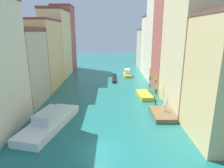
% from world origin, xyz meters
% --- Properties ---
extents(ground_plane, '(154.00, 154.00, 0.00)m').
position_xyz_m(ground_plane, '(0.00, 24.50, 0.00)').
color(ground_plane, '#1E6B66').
extents(building_left_1, '(6.19, 9.49, 13.20)m').
position_xyz_m(building_left_1, '(-13.90, 14.61, 6.62)').
color(building_left_1, '#BCB299').
rests_on(building_left_1, ground).
extents(building_left_2, '(6.19, 12.08, 15.09)m').
position_xyz_m(building_left_2, '(-13.90, 25.46, 7.55)').
color(building_left_2, '#DBB77A').
rests_on(building_left_2, ground).
extents(building_left_3, '(6.19, 11.45, 18.50)m').
position_xyz_m(building_left_3, '(-13.90, 37.12, 9.26)').
color(building_left_3, beige).
rests_on(building_left_3, ground).
extents(building_left_4, '(6.19, 7.86, 20.44)m').
position_xyz_m(building_left_4, '(-13.90, 46.79, 10.23)').
color(building_left_4, '#B25147').
rests_on(building_left_4, ground).
extents(building_right_0, '(6.19, 8.60, 14.58)m').
position_xyz_m(building_right_0, '(13.90, 2.47, 7.30)').
color(building_right_0, '#DBB77A').
rests_on(building_right_0, ground).
extents(building_right_1, '(6.19, 12.19, 21.07)m').
position_xyz_m(building_right_1, '(13.90, 13.11, 10.55)').
color(building_right_1, beige).
rests_on(building_right_1, ground).
extents(building_right_2, '(6.19, 8.16, 19.87)m').
position_xyz_m(building_right_2, '(13.90, 23.35, 9.95)').
color(building_right_2, '#B25147').
rests_on(building_right_2, ground).
extents(building_right_3, '(6.19, 8.98, 22.06)m').
position_xyz_m(building_right_3, '(13.90, 31.87, 11.04)').
color(building_right_3, beige).
rests_on(building_right_3, ground).
extents(building_right_4, '(6.19, 7.65, 16.97)m').
position_xyz_m(building_right_4, '(13.90, 40.23, 8.49)').
color(building_right_4, beige).
rests_on(building_right_4, ground).
extents(building_right_5, '(6.19, 10.63, 13.47)m').
position_xyz_m(building_right_5, '(13.90, 49.30, 6.75)').
color(building_right_5, '#BCB299').
rests_on(building_right_5, ground).
extents(waterfront_dock, '(3.03, 5.46, 0.67)m').
position_xyz_m(waterfront_dock, '(9.05, 8.93, 0.34)').
color(waterfront_dock, brown).
rests_on(waterfront_dock, ground).
extents(person_on_dock, '(0.36, 0.36, 1.44)m').
position_xyz_m(person_on_dock, '(9.40, 9.16, 1.34)').
color(person_on_dock, white).
rests_on(person_on_dock, waterfront_dock).
extents(mooring_pole_0, '(0.33, 0.33, 4.15)m').
position_xyz_m(mooring_pole_0, '(9.14, 13.65, 2.12)').
color(mooring_pole_0, '#197247').
rests_on(mooring_pole_0, ground).
extents(mooring_pole_1, '(0.30, 0.30, 4.96)m').
position_xyz_m(mooring_pole_1, '(9.55, 16.05, 2.53)').
color(mooring_pole_1, '#197247').
rests_on(mooring_pole_1, ground).
extents(mooring_pole_2, '(0.28, 0.28, 3.98)m').
position_xyz_m(mooring_pole_2, '(9.21, 19.74, 2.03)').
color(mooring_pole_2, '#197247').
rests_on(mooring_pole_2, ground).
extents(mooring_pole_3, '(0.37, 0.37, 5.18)m').
position_xyz_m(mooring_pole_3, '(9.48, 21.05, 2.65)').
color(mooring_pole_3, '#197247').
rests_on(mooring_pole_3, ground).
extents(vaporetto_white, '(6.17, 11.98, 2.32)m').
position_xyz_m(vaporetto_white, '(-7.03, 5.71, 0.80)').
color(vaporetto_white, white).
rests_on(vaporetto_white, ground).
extents(gondola_black, '(1.22, 9.88, 0.45)m').
position_xyz_m(gondola_black, '(2.24, 33.33, 0.22)').
color(gondola_black, black).
rests_on(gondola_black, ground).
extents(motorboat_0, '(2.70, 5.63, 0.78)m').
position_xyz_m(motorboat_0, '(7.86, 17.90, 0.39)').
color(motorboat_0, gold).
rests_on(motorboat_0, ground).
extents(motorboat_1, '(2.03, 5.83, 1.99)m').
position_xyz_m(motorboat_1, '(6.04, 36.64, 0.74)').
color(motorboat_1, gold).
rests_on(motorboat_1, ground).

